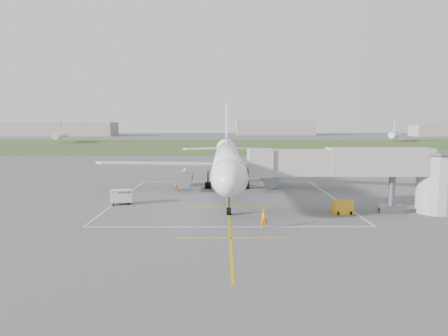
{
  "coord_description": "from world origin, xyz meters",
  "views": [
    {
      "loc": [
        -0.66,
        -60.97,
        9.99
      ],
      "look_at": [
        -0.49,
        -4.0,
        4.0
      ],
      "focal_mm": 35.0,
      "sensor_mm": 36.0,
      "label": 1
    }
  ],
  "objects_px": {
    "jet_bridge": "(372,170)",
    "ramp_worker_wing": "(176,185)",
    "airliner": "(227,162)",
    "ramp_worker_nose": "(264,219)",
    "gpu_unit": "(343,207)",
    "baggage_cart": "(121,197)"
  },
  "relations": [
    {
      "from": "ramp_worker_nose",
      "to": "gpu_unit",
      "type": "bearing_deg",
      "value": 41.01
    },
    {
      "from": "ramp_worker_nose",
      "to": "ramp_worker_wing",
      "type": "distance_m",
      "value": 25.39
    },
    {
      "from": "baggage_cart",
      "to": "gpu_unit",
      "type": "bearing_deg",
      "value": -26.29
    },
    {
      "from": "ramp_worker_nose",
      "to": "airliner",
      "type": "bearing_deg",
      "value": 104.64
    },
    {
      "from": "airliner",
      "to": "ramp_worker_nose",
      "type": "height_order",
      "value": "airliner"
    },
    {
      "from": "jet_bridge",
      "to": "ramp_worker_nose",
      "type": "height_order",
      "value": "jet_bridge"
    },
    {
      "from": "jet_bridge",
      "to": "gpu_unit",
      "type": "distance_m",
      "value": 5.2
    },
    {
      "from": "jet_bridge",
      "to": "baggage_cart",
      "type": "height_order",
      "value": "jet_bridge"
    },
    {
      "from": "jet_bridge",
      "to": "ramp_worker_wing",
      "type": "distance_m",
      "value": 28.47
    },
    {
      "from": "airliner",
      "to": "ramp_worker_nose",
      "type": "distance_m",
      "value": 21.81
    },
    {
      "from": "gpu_unit",
      "to": "baggage_cart",
      "type": "relative_size",
      "value": 0.74
    },
    {
      "from": "jet_bridge",
      "to": "ramp_worker_nose",
      "type": "relative_size",
      "value": 12.8
    },
    {
      "from": "airliner",
      "to": "jet_bridge",
      "type": "xyz_separation_m",
      "value": [
        15.72,
        -14.25,
        0.35
      ]
    },
    {
      "from": "airliner",
      "to": "ramp_worker_nose",
      "type": "xyz_separation_m",
      "value": [
        3.25,
        -21.29,
        -3.48
      ]
    },
    {
      "from": "airliner",
      "to": "ramp_worker_wing",
      "type": "xyz_separation_m",
      "value": [
        -7.52,
        1.7,
        -3.61
      ]
    },
    {
      "from": "jet_bridge",
      "to": "ramp_worker_wing",
      "type": "relative_size",
      "value": 14.91
    },
    {
      "from": "gpu_unit",
      "to": "ramp_worker_nose",
      "type": "xyz_separation_m",
      "value": [
        -9.19,
        -6.45,
        0.17
      ]
    },
    {
      "from": "baggage_cart",
      "to": "airliner",
      "type": "bearing_deg",
      "value": 21.27
    },
    {
      "from": "gpu_unit",
      "to": "ramp_worker_wing",
      "type": "xyz_separation_m",
      "value": [
        -19.96,
        16.54,
        0.04
      ]
    },
    {
      "from": "baggage_cart",
      "to": "ramp_worker_wing",
      "type": "bearing_deg",
      "value": 49.17
    },
    {
      "from": "gpu_unit",
      "to": "jet_bridge",
      "type": "bearing_deg",
      "value": 5.35
    },
    {
      "from": "gpu_unit",
      "to": "baggage_cart",
      "type": "xyz_separation_m",
      "value": [
        -25.52,
        5.67,
        0.17
      ]
    }
  ]
}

